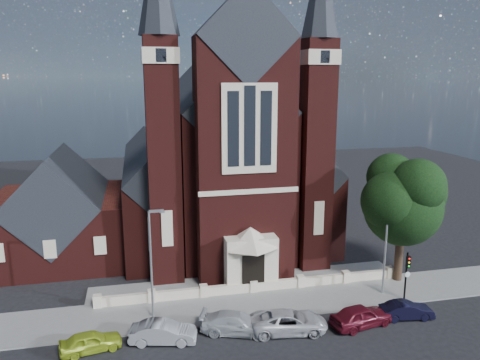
# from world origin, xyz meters

# --- Properties ---
(ground) EXTENTS (120.00, 120.00, 0.00)m
(ground) POSITION_xyz_m (0.00, 15.00, 0.00)
(ground) COLOR black
(ground) RESTS_ON ground
(pavement_strip) EXTENTS (60.00, 5.00, 0.12)m
(pavement_strip) POSITION_xyz_m (0.00, 4.50, 0.00)
(pavement_strip) COLOR slate
(pavement_strip) RESTS_ON ground
(forecourt_paving) EXTENTS (26.00, 3.00, 0.14)m
(forecourt_paving) POSITION_xyz_m (0.00, 8.50, 0.00)
(forecourt_paving) COLOR slate
(forecourt_paving) RESTS_ON ground
(forecourt_wall) EXTENTS (24.00, 0.40, 0.90)m
(forecourt_wall) POSITION_xyz_m (0.00, 6.50, 0.00)
(forecourt_wall) COLOR beige
(forecourt_wall) RESTS_ON ground
(church) EXTENTS (20.01, 34.90, 29.20)m
(church) POSITION_xyz_m (-0.00, 22.94, 8.19)
(church) COLOR #431412
(church) RESTS_ON ground
(parish_hall) EXTENTS (12.00, 12.20, 10.24)m
(parish_hall) POSITION_xyz_m (-16.00, 18.00, 4.01)
(parish_hall) COLOR #431412
(parish_hall) RESTS_ON ground
(street_tree) EXTENTS (6.40, 6.60, 10.70)m
(street_tree) POSITION_xyz_m (12.60, 5.71, 6.96)
(street_tree) COLOR black
(street_tree) RESTS_ON ground
(street_lamp_left) EXTENTS (1.16, 0.22, 8.09)m
(street_lamp_left) POSITION_xyz_m (-7.91, 4.00, 4.60)
(street_lamp_left) COLOR gray
(street_lamp_left) RESTS_ON ground
(street_lamp_right) EXTENTS (1.16, 0.22, 8.09)m
(street_lamp_right) POSITION_xyz_m (10.09, 4.00, 4.60)
(street_lamp_right) COLOR gray
(street_lamp_right) RESTS_ON ground
(traffic_signal) EXTENTS (0.28, 0.42, 4.00)m
(traffic_signal) POSITION_xyz_m (11.00, 2.43, 2.58)
(traffic_signal) COLOR black
(traffic_signal) RESTS_ON ground
(car_lime_van) EXTENTS (4.05, 2.24, 1.30)m
(car_lime_van) POSITION_xyz_m (-11.99, 0.80, 0.65)
(car_lime_van) COLOR #A7C026
(car_lime_van) RESTS_ON ground
(car_silver_a) EXTENTS (4.54, 2.35, 1.43)m
(car_silver_a) POSITION_xyz_m (-7.48, 0.78, 0.71)
(car_silver_a) COLOR #95989C
(car_silver_a) RESTS_ON ground
(car_silver_b) EXTENTS (5.22, 3.44, 1.40)m
(car_silver_b) POSITION_xyz_m (-2.59, 0.89, 0.70)
(car_silver_b) COLOR #B6BABE
(car_silver_b) RESTS_ON ground
(car_white_suv) EXTENTS (5.52, 3.08, 1.46)m
(car_white_suv) POSITION_xyz_m (0.93, 0.28, 0.73)
(car_white_suv) COLOR silver
(car_white_suv) RESTS_ON ground
(car_dark_red) EXTENTS (4.76, 2.67, 1.53)m
(car_dark_red) POSITION_xyz_m (6.03, -0.14, 0.76)
(car_dark_red) COLOR #590F1C
(car_dark_red) RESTS_ON ground
(car_navy) EXTENTS (3.91, 1.76, 1.25)m
(car_navy) POSITION_xyz_m (9.72, 0.12, 0.62)
(car_navy) COLOR black
(car_navy) RESTS_ON ground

